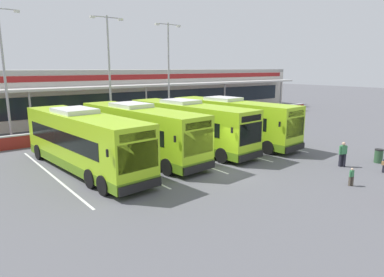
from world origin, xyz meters
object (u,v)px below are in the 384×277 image
coach_bus_centre (189,126)px  litter_bin (379,156)px  pedestrian_in_dark_coat (343,153)px  coach_bus_left_centre (139,132)px  lamp_post_west (4,67)px  lamp_post_east (169,67)px  coach_bus_leftmost (83,142)px  lamp_post_centre (109,67)px  coach_bus_right_centre (231,121)px  pedestrian_child (352,176)px

coach_bus_centre → litter_bin: size_ratio=13.23×
coach_bus_centre → pedestrian_in_dark_coat: size_ratio=7.60×
coach_bus_left_centre → lamp_post_west: 13.41m
coach_bus_left_centre → lamp_post_east: bearing=47.4°
coach_bus_leftmost → lamp_post_west: 12.63m
coach_bus_centre → pedestrian_in_dark_coat: bearing=-65.3°
pedestrian_in_dark_coat → lamp_post_west: (-15.17, 21.20, 5.42)m
coach_bus_leftmost → coach_bus_centre: (8.61, 0.56, 0.00)m
coach_bus_leftmost → pedestrian_in_dark_coat: coach_bus_leftmost is taller
coach_bus_left_centre → lamp_post_centre: size_ratio=1.12×
coach_bus_left_centre → coach_bus_centre: same height
coach_bus_leftmost → litter_bin: size_ratio=13.23×
lamp_post_east → litter_bin: 22.99m
lamp_post_west → coach_bus_left_centre: bearing=-60.7°
coach_bus_left_centre → litter_bin: size_ratio=13.23×
coach_bus_right_centre → pedestrian_in_dark_coat: 9.74m
pedestrian_child → lamp_post_centre: lamp_post_centre is taller
lamp_post_east → coach_bus_leftmost: bearing=-141.1°
coach_bus_left_centre → pedestrian_child: (5.89, -12.34, -1.24)m
coach_bus_centre → lamp_post_west: 15.94m
coach_bus_leftmost → coach_bus_right_centre: same height
coach_bus_leftmost → coach_bus_right_centre: bearing=0.6°
pedestrian_in_dark_coat → lamp_post_east: 21.85m
pedestrian_in_dark_coat → pedestrian_child: (-3.10, -2.15, -0.33)m
coach_bus_right_centre → pedestrian_in_dark_coat: coach_bus_right_centre is taller
pedestrian_child → lamp_post_east: size_ratio=0.09×
pedestrian_in_dark_coat → lamp_post_centre: lamp_post_centre is taller
coach_bus_centre → lamp_post_east: size_ratio=1.12×
coach_bus_centre → coach_bus_left_centre: bearing=179.0°
coach_bus_centre → coach_bus_right_centre: bearing=-5.6°
litter_bin → pedestrian_in_dark_coat: bearing=159.6°
pedestrian_child → lamp_post_west: (-12.07, 23.35, 5.75)m
litter_bin → coach_bus_left_centre: bearing=136.4°
coach_bus_left_centre → lamp_post_centre: lamp_post_centre is taller
pedestrian_child → litter_bin: bearing=10.7°
coach_bus_left_centre → lamp_post_centre: (2.66, 10.14, 4.50)m
coach_bus_centre → lamp_post_west: size_ratio=1.12×
litter_bin → lamp_post_west: bearing=128.9°
coach_bus_leftmost → lamp_post_east: (14.36, 11.59, 4.50)m
lamp_post_east → coach_bus_right_centre: bearing=-97.4°
lamp_post_east → lamp_post_west: bearing=179.8°
coach_bus_right_centre → lamp_post_west: lamp_post_west is taller
coach_bus_leftmost → coach_bus_right_centre: size_ratio=1.00×
coach_bus_centre → coach_bus_right_centre: same height
lamp_post_centre → lamp_post_east: 7.48m
coach_bus_leftmost → litter_bin: (16.06, -10.59, -1.32)m
coach_bus_leftmost → pedestrian_child: coach_bus_leftmost is taller
lamp_post_west → coach_bus_right_centre: bearing=-37.9°
coach_bus_right_centre → coach_bus_centre: bearing=174.4°
coach_bus_left_centre → coach_bus_centre: bearing=-1.0°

